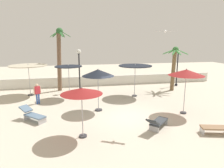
{
  "coord_description": "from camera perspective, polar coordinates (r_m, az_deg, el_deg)",
  "views": [
    {
      "loc": [
        -3.01,
        -11.79,
        4.7
      ],
      "look_at": [
        0.0,
        3.15,
        1.4
      ],
      "focal_mm": 32.29,
      "sensor_mm": 36.0,
      "label": 1
    }
  ],
  "objects": [
    {
      "name": "guest_0",
      "position": [
        16.1,
        -20.38,
        -2.09
      ],
      "size": [
        0.48,
        0.4,
        1.56
      ],
      "color": "#3359B2",
      "rests_on": "ground_plane"
    },
    {
      "name": "patio_umbrella_2",
      "position": [
        13.32,
        -3.98,
        3.1
      ],
      "size": [
        2.15,
        2.15,
        2.89
      ],
      "color": "#333338",
      "rests_on": "ground_plane"
    },
    {
      "name": "patio_umbrella_3",
      "position": [
        16.78,
        -12.2,
        4.32
      ],
      "size": [
        2.2,
        2.2,
        2.79
      ],
      "color": "#333338",
      "rests_on": "ground_plane"
    },
    {
      "name": "patio_umbrella_1",
      "position": [
        9.67,
        -8.62,
        -2.13
      ],
      "size": [
        2.02,
        2.02,
        2.56
      ],
      "color": "#333338",
      "rests_on": "ground_plane"
    },
    {
      "name": "seagull_0",
      "position": [
        11.0,
        14.87,
        14.27
      ],
      "size": [
        1.12,
        0.61,
        0.14
      ],
      "color": "white"
    },
    {
      "name": "lounge_chair_1",
      "position": [
        11.29,
        12.7,
        -10.48
      ],
      "size": [
        1.73,
        1.69,
        0.83
      ],
      "color": "#B7B7BC",
      "rests_on": "ground_plane"
    },
    {
      "name": "lounge_chair_2",
      "position": [
        13.0,
        -21.62,
        -7.96
      ],
      "size": [
        1.71,
        1.67,
        0.81
      ],
      "color": "#B7B7BC",
      "rests_on": "ground_plane"
    },
    {
      "name": "patio_umbrella_5",
      "position": [
        18.53,
        -22.64,
        4.58
      ],
      "size": [
        3.13,
        3.13,
        2.78
      ],
      "color": "#333338",
      "rests_on": "ground_plane"
    },
    {
      "name": "patio_umbrella_4",
      "position": [
        17.03,
        6.57,
        4.83
      ],
      "size": [
        2.79,
        2.79,
        2.74
      ],
      "color": "#333338",
      "rests_on": "ground_plane"
    },
    {
      "name": "boundary_wall",
      "position": [
        21.42,
        -3.09,
        0.92
      ],
      "size": [
        25.2,
        0.3,
        1.02
      ],
      "primitive_type": "cube",
      "color": "silver",
      "rests_on": "ground_plane"
    },
    {
      "name": "patio_umbrella_0",
      "position": [
        13.57,
        20.31,
        3.0
      ],
      "size": [
        2.25,
        2.25,
        2.97
      ],
      "color": "#333338",
      "rests_on": "ground_plane"
    },
    {
      "name": "lamp_post_0",
      "position": [
        22.07,
        18.01,
        4.78
      ],
      "size": [
        0.3,
        0.3,
        3.82
      ],
      "color": "black",
      "rests_on": "ground_plane"
    },
    {
      "name": "lamp_post_1",
      "position": [
        18.81,
        -9.29,
        5.56
      ],
      "size": [
        0.41,
        0.41,
        3.92
      ],
      "color": "black",
      "rests_on": "ground_plane"
    },
    {
      "name": "palm_tree_0",
      "position": [
        19.86,
        17.18,
        5.77
      ],
      "size": [
        2.55,
        2.55,
        4.16
      ],
      "color": "brown",
      "rests_on": "ground_plane"
    },
    {
      "name": "ground_plane",
      "position": [
        13.04,
        2.76,
        -8.91
      ],
      "size": [
        56.0,
        56.0,
        0.0
      ],
      "primitive_type": "plane",
      "color": "beige"
    },
    {
      "name": "palm_tree_1",
      "position": [
        19.47,
        -14.69,
        8.27
      ],
      "size": [
        1.97,
        2.08,
        5.84
      ],
      "color": "brown",
      "rests_on": "ground_plane"
    },
    {
      "name": "lounge_chair_0",
      "position": [
        11.84,
        28.3,
        -10.62
      ],
      "size": [
        1.95,
        1.01,
        0.83
      ],
      "color": "#B7B7BC",
      "rests_on": "ground_plane"
    }
  ]
}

